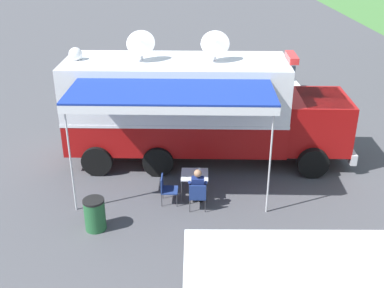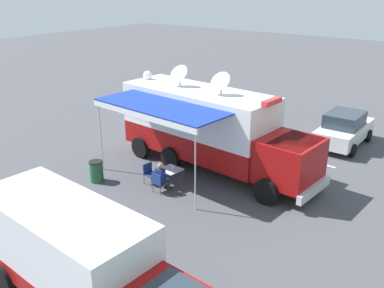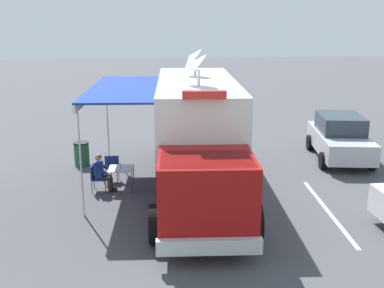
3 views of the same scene
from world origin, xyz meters
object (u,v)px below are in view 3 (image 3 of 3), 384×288
at_px(water_bottle, 120,166).
at_px(command_truck, 197,132).
at_px(folding_chair_at_table, 96,176).
at_px(trash_bin, 82,154).
at_px(seated_responder, 102,172).
at_px(folding_chair_beside_table, 112,167).
at_px(folding_table, 121,170).
at_px(car_far_corner, 340,137).

bearing_deg(water_bottle, command_truck, 177.25).
bearing_deg(command_truck, folding_chair_at_table, -3.60).
bearing_deg(folding_chair_at_table, trash_bin, -74.12).
xyz_separation_m(water_bottle, seated_responder, (0.58, -0.07, -0.18)).
height_order(command_truck, folding_chair_beside_table, command_truck).
height_order(folding_chair_at_table, seated_responder, seated_responder).
height_order(water_bottle, trash_bin, water_bottle).
bearing_deg(seated_responder, folding_table, -174.63).
relative_size(water_bottle, folding_chair_beside_table, 0.26).
bearing_deg(folding_chair_beside_table, trash_bin, -56.96).
relative_size(folding_table, folding_chair_at_table, 0.98).
bearing_deg(car_far_corner, water_bottle, 17.33).
height_order(command_truck, trash_bin, command_truck).
height_order(folding_table, car_far_corner, car_far_corner).
xyz_separation_m(command_truck, seated_responder, (3.06, -0.19, -1.30)).
relative_size(folding_table, trash_bin, 0.94).
xyz_separation_m(command_truck, folding_chair_at_table, (3.25, -0.20, -1.43)).
bearing_deg(command_truck, folding_table, -5.81).
relative_size(command_truck, folding_chair_at_table, 11.07).
bearing_deg(car_far_corner, trash_bin, -1.23).
height_order(folding_chair_beside_table, seated_responder, seated_responder).
relative_size(folding_chair_beside_table, seated_responder, 0.70).
relative_size(water_bottle, seated_responder, 0.18).
distance_m(folding_chair_beside_table, trash_bin, 2.26).
distance_m(seated_responder, trash_bin, 2.98).
relative_size(folding_table, car_far_corner, 0.19).
distance_m(folding_table, seated_responder, 0.61).
bearing_deg(folding_chair_beside_table, command_truck, 158.66).
xyz_separation_m(folding_table, car_far_corner, (-8.49, -2.53, 0.21)).
distance_m(folding_table, car_far_corner, 8.87).
height_order(folding_table, water_bottle, water_bottle).
bearing_deg(car_far_corner, folding_chair_beside_table, 10.74).
xyz_separation_m(command_truck, trash_bin, (4.05, -3.00, -1.49)).
height_order(water_bottle, folding_chair_beside_table, water_bottle).
relative_size(command_truck, trash_bin, 10.59).
height_order(water_bottle, car_far_corner, car_far_corner).
relative_size(water_bottle, car_far_corner, 0.05).
bearing_deg(car_far_corner, folding_table, 16.58).
bearing_deg(folding_chair_at_table, seated_responder, 176.11).
bearing_deg(folding_table, folding_chair_at_table, 3.19).
bearing_deg(seated_responder, car_far_corner, -164.14).
height_order(command_truck, seated_responder, command_truck).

